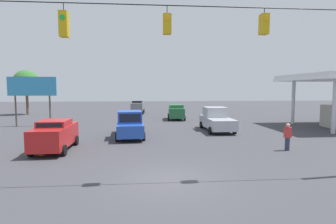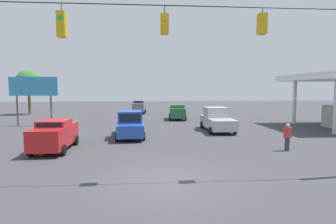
{
  "view_description": "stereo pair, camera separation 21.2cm",
  "coord_description": "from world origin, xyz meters",
  "px_view_note": "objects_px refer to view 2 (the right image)",
  "views": [
    {
      "loc": [
        0.85,
        10.71,
        3.81
      ],
      "look_at": [
        -0.83,
        -9.46,
        2.02
      ],
      "focal_mm": 28.0,
      "sensor_mm": 36.0,
      "label": 1
    },
    {
      "loc": [
        0.64,
        10.72,
        3.81
      ],
      "look_at": [
        -0.83,
        -9.46,
        2.02
      ],
      "focal_mm": 28.0,
      "sensor_mm": 36.0,
      "label": 2
    }
  ],
  "objects_px": {
    "pickup_truck_silver_oncoming_far": "(217,120)",
    "tree_horizon_left": "(28,82)",
    "sedan_grey_withflow_deep": "(139,107)",
    "sedan_red_parked_shoulder": "(55,134)",
    "traffic_cone_second": "(57,141)",
    "traffic_cone_third": "(70,134)",
    "sedan_green_oncoming_deep": "(177,112)",
    "traffic_cone_nearest": "(41,150)",
    "roadside_billboard": "(34,89)",
    "pickup_truck_blue_withflow_mid": "(130,125)",
    "overhead_signal_span": "(163,65)",
    "pedestrian": "(287,137)"
  },
  "relations": [
    {
      "from": "pickup_truck_silver_oncoming_far",
      "to": "tree_horizon_left",
      "type": "distance_m",
      "value": 29.62
    },
    {
      "from": "sedan_grey_withflow_deep",
      "to": "tree_horizon_left",
      "type": "relative_size",
      "value": 0.61
    },
    {
      "from": "pickup_truck_silver_oncoming_far",
      "to": "sedan_red_parked_shoulder",
      "type": "xyz_separation_m",
      "value": [
        12.02,
        6.81,
        0.01
      ]
    },
    {
      "from": "traffic_cone_second",
      "to": "pickup_truck_silver_oncoming_far",
      "type": "bearing_deg",
      "value": -156.25
    },
    {
      "from": "sedan_red_parked_shoulder",
      "to": "traffic_cone_second",
      "type": "relative_size",
      "value": 7.4
    },
    {
      "from": "tree_horizon_left",
      "to": "pickup_truck_silver_oncoming_far",
      "type": "bearing_deg",
      "value": 144.66
    },
    {
      "from": "pickup_truck_silver_oncoming_far",
      "to": "traffic_cone_third",
      "type": "xyz_separation_m",
      "value": [
        12.37,
        2.53,
        -0.67
      ]
    },
    {
      "from": "traffic_cone_second",
      "to": "sedan_red_parked_shoulder",
      "type": "bearing_deg",
      "value": 105.49
    },
    {
      "from": "sedan_green_oncoming_deep",
      "to": "traffic_cone_nearest",
      "type": "bearing_deg",
      "value": 59.95
    },
    {
      "from": "sedan_grey_withflow_deep",
      "to": "traffic_cone_third",
      "type": "height_order",
      "value": "sedan_grey_withflow_deep"
    },
    {
      "from": "pickup_truck_silver_oncoming_far",
      "to": "roadside_billboard",
      "type": "xyz_separation_m",
      "value": [
        17.94,
        -4.4,
        2.78
      ]
    },
    {
      "from": "pickup_truck_blue_withflow_mid",
      "to": "traffic_cone_second",
      "type": "relative_size",
      "value": 9.36
    },
    {
      "from": "traffic_cone_nearest",
      "to": "tree_horizon_left",
      "type": "bearing_deg",
      "value": -65.19
    },
    {
      "from": "pickup_truck_blue_withflow_mid",
      "to": "sedan_red_parked_shoulder",
      "type": "bearing_deg",
      "value": 44.11
    },
    {
      "from": "sedan_grey_withflow_deep",
      "to": "traffic_cone_nearest",
      "type": "xyz_separation_m",
      "value": [
        4.7,
        25.21,
        -0.75
      ]
    },
    {
      "from": "sedan_red_parked_shoulder",
      "to": "sedan_grey_withflow_deep",
      "type": "bearing_deg",
      "value": -100.13
    },
    {
      "from": "traffic_cone_second",
      "to": "sedan_green_oncoming_deep",
      "type": "bearing_deg",
      "value": -124.16
    },
    {
      "from": "overhead_signal_span",
      "to": "roadside_billboard",
      "type": "bearing_deg",
      "value": -54.14
    },
    {
      "from": "sedan_grey_withflow_deep",
      "to": "pickup_truck_blue_withflow_mid",
      "type": "bearing_deg",
      "value": 90.09
    },
    {
      "from": "sedan_grey_withflow_deep",
      "to": "pedestrian",
      "type": "distance_m",
      "value": 27.17
    },
    {
      "from": "sedan_grey_withflow_deep",
      "to": "traffic_cone_nearest",
      "type": "height_order",
      "value": "sedan_grey_withflow_deep"
    },
    {
      "from": "pickup_truck_silver_oncoming_far",
      "to": "sedan_red_parked_shoulder",
      "type": "height_order",
      "value": "pickup_truck_silver_oncoming_far"
    },
    {
      "from": "roadside_billboard",
      "to": "traffic_cone_nearest",
      "type": "bearing_deg",
      "value": 114.02
    },
    {
      "from": "tree_horizon_left",
      "to": "sedan_red_parked_shoulder",
      "type": "bearing_deg",
      "value": 116.64
    },
    {
      "from": "sedan_red_parked_shoulder",
      "to": "traffic_cone_third",
      "type": "height_order",
      "value": "sedan_red_parked_shoulder"
    },
    {
      "from": "overhead_signal_span",
      "to": "tree_horizon_left",
      "type": "height_order",
      "value": "overhead_signal_span"
    },
    {
      "from": "sedan_grey_withflow_deep",
      "to": "traffic_cone_nearest",
      "type": "bearing_deg",
      "value": 79.45
    },
    {
      "from": "sedan_red_parked_shoulder",
      "to": "tree_horizon_left",
      "type": "xyz_separation_m",
      "value": [
        11.94,
        -23.81,
        3.76
      ]
    },
    {
      "from": "sedan_green_oncoming_deep",
      "to": "pedestrian",
      "type": "relative_size",
      "value": 2.36
    },
    {
      "from": "overhead_signal_span",
      "to": "pedestrian",
      "type": "xyz_separation_m",
      "value": [
        -7.92,
        -4.63,
        -3.9
      ]
    },
    {
      "from": "overhead_signal_span",
      "to": "pickup_truck_blue_withflow_mid",
      "type": "relative_size",
      "value": 3.36
    },
    {
      "from": "overhead_signal_span",
      "to": "sedan_grey_withflow_deep",
      "type": "bearing_deg",
      "value": -85.95
    },
    {
      "from": "sedan_red_parked_shoulder",
      "to": "traffic_cone_second",
      "type": "xyz_separation_m",
      "value": [
        0.37,
        -1.35,
        -0.68
      ]
    },
    {
      "from": "traffic_cone_nearest",
      "to": "sedan_green_oncoming_deep",
      "type": "bearing_deg",
      "value": -120.05
    },
    {
      "from": "traffic_cone_third",
      "to": "traffic_cone_second",
      "type": "bearing_deg",
      "value": 89.43
    },
    {
      "from": "traffic_cone_third",
      "to": "overhead_signal_span",
      "type": "bearing_deg",
      "value": 123.7
    },
    {
      "from": "pedestrian",
      "to": "pickup_truck_blue_withflow_mid",
      "type": "bearing_deg",
      "value": -28.43
    },
    {
      "from": "traffic_cone_nearest",
      "to": "pedestrian",
      "type": "distance_m",
      "value": 14.74
    },
    {
      "from": "sedan_grey_withflow_deep",
      "to": "traffic_cone_nearest",
      "type": "distance_m",
      "value": 25.65
    },
    {
      "from": "roadside_billboard",
      "to": "tree_horizon_left",
      "type": "xyz_separation_m",
      "value": [
        6.03,
        -12.6,
        1.0
      ]
    },
    {
      "from": "sedan_green_oncoming_deep",
      "to": "traffic_cone_nearest",
      "type": "xyz_separation_m",
      "value": [
        9.74,
        16.84,
        -0.66
      ]
    },
    {
      "from": "roadside_billboard",
      "to": "tree_horizon_left",
      "type": "relative_size",
      "value": 0.76
    },
    {
      "from": "overhead_signal_span",
      "to": "traffic_cone_third",
      "type": "bearing_deg",
      "value": -56.3
    },
    {
      "from": "sedan_green_oncoming_deep",
      "to": "traffic_cone_second",
      "type": "relative_size",
      "value": 6.61
    },
    {
      "from": "overhead_signal_span",
      "to": "sedan_green_oncoming_deep",
      "type": "xyz_separation_m",
      "value": [
        -2.93,
        -21.52,
        -3.79
      ]
    },
    {
      "from": "traffic_cone_nearest",
      "to": "pedestrian",
      "type": "xyz_separation_m",
      "value": [
        -14.73,
        0.05,
        0.55
      ]
    },
    {
      "from": "traffic_cone_second",
      "to": "traffic_cone_third",
      "type": "relative_size",
      "value": 1.0
    },
    {
      "from": "sedan_grey_withflow_deep",
      "to": "roadside_billboard",
      "type": "relative_size",
      "value": 0.79
    },
    {
      "from": "traffic_cone_third",
      "to": "roadside_billboard",
      "type": "relative_size",
      "value": 0.12
    },
    {
      "from": "sedan_grey_withflow_deep",
      "to": "pedestrian",
      "type": "relative_size",
      "value": 2.35
    }
  ]
}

